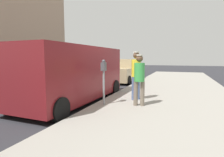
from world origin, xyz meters
TOP-DOWN VIEW (x-y plane):
  - ground_plane at (0.00, 0.00)m, footprint 80.00×80.00m
  - sidewalk_slab at (3.50, 0.00)m, footprint 5.00×32.00m
  - parking_meter_near at (1.35, -0.60)m, footprint 0.14×0.18m
  - pedestrian_in_yellow at (2.19, 0.51)m, footprint 0.34×0.34m
  - pedestrian_in_green at (2.50, -0.32)m, footprint 0.35×0.34m
  - parked_van at (-0.15, -0.16)m, footprint 2.23×5.24m
  - parked_sedan_ahead at (-0.22, 6.75)m, footprint 1.98×4.42m

SIDE VIEW (x-z plane):
  - ground_plane at x=0.00m, z-range 0.00..0.00m
  - sidewalk_slab at x=3.50m, z-range 0.00..0.15m
  - parked_sedan_ahead at x=-0.22m, z-range -0.08..1.57m
  - pedestrian_in_green at x=2.50m, z-range 0.27..1.96m
  - parked_van at x=-0.15m, z-range 0.08..2.23m
  - parking_meter_near at x=1.35m, z-range 0.42..1.94m
  - pedestrian_in_yellow at x=2.19m, z-range 0.29..2.10m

